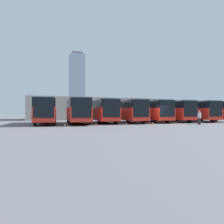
# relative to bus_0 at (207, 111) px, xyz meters

# --- Properties ---
(ground_plane) EXTENTS (600.00, 600.00, 0.00)m
(ground_plane) POSITION_rel_bus_0_xyz_m (14.16, 5.99, -1.89)
(ground_plane) COLOR #5B5B60
(bus_0) EXTENTS (3.95, 11.36, 3.41)m
(bus_0) POSITION_rel_bus_0_xyz_m (0.00, 0.00, 0.00)
(bus_0) COLOR red
(bus_0) RESTS_ON ground_plane
(curb_divider_0) EXTENTS (0.98, 5.69, 0.15)m
(curb_divider_0) POSITION_rel_bus_0_xyz_m (2.02, 1.64, -1.82)
(curb_divider_0) COLOR #B2B2AD
(curb_divider_0) RESTS_ON ground_plane
(bus_1) EXTENTS (3.95, 11.36, 3.41)m
(bus_1) POSITION_rel_bus_0_xyz_m (4.05, 0.86, 0.00)
(bus_1) COLOR red
(bus_1) RESTS_ON ground_plane
(curb_divider_1) EXTENTS (0.98, 5.69, 0.15)m
(curb_divider_1) POSITION_rel_bus_0_xyz_m (6.07, 2.50, -1.82)
(curb_divider_1) COLOR #B2B2AD
(curb_divider_1) RESTS_ON ground_plane
(bus_2) EXTENTS (3.95, 11.36, 3.41)m
(bus_2) POSITION_rel_bus_0_xyz_m (8.09, 0.22, 0.00)
(bus_2) COLOR red
(bus_2) RESTS_ON ground_plane
(curb_divider_2) EXTENTS (0.98, 5.69, 0.15)m
(curb_divider_2) POSITION_rel_bus_0_xyz_m (10.12, 1.86, -1.82)
(curb_divider_2) COLOR #B2B2AD
(curb_divider_2) RESTS_ON ground_plane
(bus_3) EXTENTS (3.95, 11.36, 3.41)m
(bus_3) POSITION_rel_bus_0_xyz_m (12.14, 0.23, 0.00)
(bus_3) COLOR red
(bus_3) RESTS_ON ground_plane
(curb_divider_3) EXTENTS (0.98, 5.69, 0.15)m
(curb_divider_3) POSITION_rel_bus_0_xyz_m (14.16, 1.87, -1.82)
(curb_divider_3) COLOR #B2B2AD
(curb_divider_3) RESTS_ON ground_plane
(bus_4) EXTENTS (3.95, 11.36, 3.41)m
(bus_4) POSITION_rel_bus_0_xyz_m (16.19, 0.23, 0.00)
(bus_4) COLOR red
(bus_4) RESTS_ON ground_plane
(curb_divider_4) EXTENTS (0.98, 5.69, 0.15)m
(curb_divider_4) POSITION_rel_bus_0_xyz_m (18.21, 1.88, -1.82)
(curb_divider_4) COLOR #B2B2AD
(curb_divider_4) RESTS_ON ground_plane
(bus_5) EXTENTS (3.95, 11.36, 3.41)m
(bus_5) POSITION_rel_bus_0_xyz_m (20.24, -0.10, 0.00)
(bus_5) COLOR red
(bus_5) RESTS_ON ground_plane
(curb_divider_5) EXTENTS (0.98, 5.69, 0.15)m
(curb_divider_5) POSITION_rel_bus_0_xyz_m (22.26, 1.54, -1.82)
(curb_divider_5) COLOR #B2B2AD
(curb_divider_5) RESTS_ON ground_plane
(bus_6) EXTENTS (3.95, 11.36, 3.41)m
(bus_6) POSITION_rel_bus_0_xyz_m (24.28, 1.03, 0.00)
(bus_6) COLOR red
(bus_6) RESTS_ON ground_plane
(curb_divider_6) EXTENTS (0.98, 5.69, 0.15)m
(curb_divider_6) POSITION_rel_bus_0_xyz_m (26.31, 2.67, -1.82)
(curb_divider_6) COLOR #B2B2AD
(curb_divider_6) RESTS_ON ground_plane
(bus_7) EXTENTS (3.95, 11.36, 3.41)m
(bus_7) POSITION_rel_bus_0_xyz_m (28.33, 0.09, 0.00)
(bus_7) COLOR red
(bus_7) RESTS_ON ground_plane
(pedestrian) EXTENTS (0.45, 0.45, 1.77)m
(pedestrian) POSITION_rel_bus_0_xyz_m (10.24, 8.87, -0.94)
(pedestrian) COLOR black
(pedestrian) RESTS_ON ground_plane
(station_building) EXTENTS (33.79, 12.14, 4.79)m
(station_building) POSITION_rel_bus_0_xyz_m (14.16, -17.92, 0.53)
(station_building) COLOR gray
(station_building) RESTS_ON ground_plane
(office_tower) EXTENTS (15.94, 15.94, 70.38)m
(office_tower) POSITION_rel_bus_0_xyz_m (-23.25, -218.00, 32.70)
(office_tower) COLOR #7F8EA3
(office_tower) RESTS_ON ground_plane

